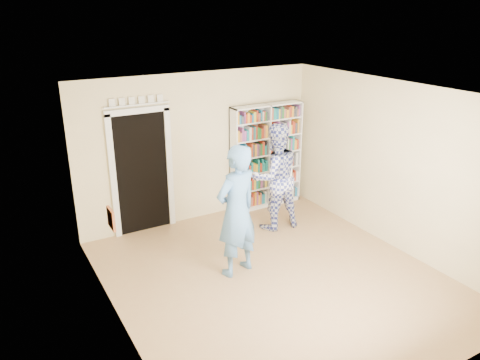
% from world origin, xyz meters
% --- Properties ---
extents(floor, '(5.00, 5.00, 0.00)m').
position_xyz_m(floor, '(0.00, 0.00, 0.00)').
color(floor, '#A3774F').
rests_on(floor, ground).
extents(ceiling, '(5.00, 5.00, 0.00)m').
position_xyz_m(ceiling, '(0.00, 0.00, 2.70)').
color(ceiling, white).
rests_on(ceiling, wall_back).
extents(wall_back, '(4.50, 0.00, 4.50)m').
position_xyz_m(wall_back, '(0.00, 2.50, 1.35)').
color(wall_back, beige).
rests_on(wall_back, floor).
extents(wall_left, '(0.00, 5.00, 5.00)m').
position_xyz_m(wall_left, '(-2.25, 0.00, 1.35)').
color(wall_left, beige).
rests_on(wall_left, floor).
extents(wall_right, '(0.00, 5.00, 5.00)m').
position_xyz_m(wall_right, '(2.25, 0.00, 1.35)').
color(wall_right, beige).
rests_on(wall_right, floor).
extents(bookshelf, '(1.48, 0.28, 2.03)m').
position_xyz_m(bookshelf, '(1.35, 2.34, 1.03)').
color(bookshelf, white).
rests_on(bookshelf, floor).
extents(doorway, '(1.10, 0.08, 2.43)m').
position_xyz_m(doorway, '(-1.10, 2.48, 1.18)').
color(doorway, black).
rests_on(doorway, floor).
extents(wall_art, '(0.03, 0.25, 0.25)m').
position_xyz_m(wall_art, '(-2.23, 0.20, 1.40)').
color(wall_art, brown).
rests_on(wall_art, wall_left).
extents(man_blue, '(0.82, 0.63, 1.98)m').
position_xyz_m(man_blue, '(-0.40, 0.43, 0.99)').
color(man_blue, '#507FB3').
rests_on(man_blue, floor).
extents(man_plaid, '(0.99, 0.81, 1.91)m').
position_xyz_m(man_plaid, '(0.94, 1.44, 0.95)').
color(man_plaid, navy).
rests_on(man_plaid, floor).
extents(paper_sheet, '(0.23, 0.06, 0.33)m').
position_xyz_m(paper_sheet, '(1.05, 1.27, 1.10)').
color(paper_sheet, white).
rests_on(paper_sheet, man_plaid).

